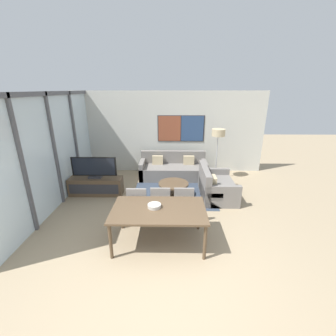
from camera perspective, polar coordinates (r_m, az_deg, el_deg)
name	(u,v)px	position (r m, az deg, el deg)	size (l,w,h in m)	color
ground_plane	(165,277)	(4.01, -0.81, -25.89)	(24.00, 24.00, 0.00)	#9E896B
wall_back	(169,132)	(7.96, 0.30, 9.01)	(6.64, 0.09, 2.80)	silver
window_wall_left	(53,146)	(6.21, -27.20, 5.01)	(0.07, 5.01, 2.80)	silver
area_rug	(173,195)	(6.42, 1.39, -6.87)	(2.29, 1.75, 0.01)	#333D4C
tv_console	(96,186)	(6.69, -17.76, -4.38)	(1.48, 0.44, 0.50)	brown
television	(94,168)	(6.50, -18.26, 0.09)	(1.23, 0.20, 0.60)	#2D2D33
sofa_main	(173,169)	(7.61, 1.32, -0.32)	(2.20, 0.90, 0.85)	slate
sofa_side	(215,187)	(6.38, 11.76, -4.79)	(0.90, 1.41, 0.85)	slate
coffee_table	(173,186)	(6.30, 1.41, -4.59)	(0.84, 0.84, 0.38)	brown
dining_table	(159,212)	(4.29, -2.36, -11.08)	(1.76, 1.04, 0.74)	brown
dining_chair_left	(138,202)	(5.05, -7.70, -8.60)	(0.46, 0.46, 0.87)	gray
dining_chair_centre	(161,201)	(5.04, -1.87, -8.49)	(0.46, 0.46, 0.87)	gray
dining_chair_right	(183,201)	(5.05, 3.95, -8.49)	(0.46, 0.46, 0.87)	gray
fruit_bowl	(154,206)	(4.29, -3.49, -9.50)	(0.26, 0.26, 0.07)	#B7B2A8
floor_lamp	(218,136)	(7.29, 12.64, 8.04)	(0.42, 0.42, 1.67)	#2D2D33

